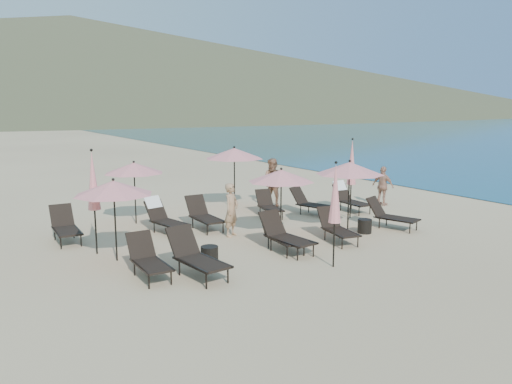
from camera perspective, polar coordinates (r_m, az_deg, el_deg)
ground at (r=14.29m, az=8.66°, el=-6.28°), size 800.00×800.00×0.00m
volcanic_headland at (r=323.91m, az=-18.24°, el=13.39°), size 690.00×690.00×55.00m
lounger_0 at (r=11.94m, az=-12.23°, el=-7.44°), size 0.66×1.65×0.94m
lounger_1 at (r=11.80m, az=-6.88°, el=-7.21°), size 0.92×1.91×1.06m
lounger_2 at (r=13.81m, az=2.88°, el=-4.82°), size 0.78×1.71×0.95m
lounger_3 at (r=13.66m, az=3.34°, el=-4.86°), size 0.81×1.82×1.02m
lounger_4 at (r=14.81m, az=9.22°, el=-3.98°), size 0.93×1.70×0.93m
lounger_5 at (r=16.77m, az=15.12°, el=-2.52°), size 1.11×1.78×0.96m
lounger_6 at (r=15.68m, az=-20.97°, el=-3.63°), size 0.72×1.75×0.99m
lounger_7 at (r=15.91m, az=-10.51°, el=-2.76°), size 0.97×1.81×1.07m
lounger_8 at (r=16.19m, az=-6.00°, el=-2.58°), size 0.70×1.76×1.00m
lounger_9 at (r=17.94m, az=1.45°, el=-1.48°), size 0.93×1.64×0.89m
lounger_10 at (r=18.34m, az=6.25°, el=-1.18°), size 1.12×1.78×0.96m
lounger_11 at (r=19.17m, az=10.58°, el=-0.61°), size 0.70×1.75×1.07m
umbrella_open_0 at (r=13.03m, az=-15.97°, el=0.46°), size 2.00×2.00×2.15m
umbrella_open_1 at (r=14.75m, az=2.90°, el=1.86°), size 1.99×1.99×2.14m
umbrella_open_2 at (r=15.76m, az=10.65°, el=2.68°), size 2.12×2.12×2.29m
umbrella_open_3 at (r=17.06m, az=-13.78°, el=2.67°), size 1.99×1.99×2.14m
umbrella_open_4 at (r=19.05m, az=-2.50°, el=4.43°), size 2.25×2.25×2.42m
umbrella_closed_0 at (r=12.19m, az=9.04°, el=-0.23°), size 0.31×0.31×2.64m
umbrella_closed_1 at (r=17.70m, az=10.89°, el=3.30°), size 0.33×0.33×2.84m
umbrella_closed_2 at (r=13.80m, az=-18.13°, el=1.16°), size 0.33×0.33×2.84m
side_table_0 at (r=12.66m, az=-5.33°, el=-7.23°), size 0.44×0.44×0.47m
side_table_1 at (r=16.00m, az=12.31°, el=-3.83°), size 0.44×0.44×0.44m
beachgoer_a at (r=15.16m, az=-2.82°, el=-2.05°), size 0.71×0.65×1.64m
beachgoer_b at (r=19.69m, az=1.99°, el=1.11°), size 1.09×1.16×1.89m
beachgoer_c at (r=20.45m, az=14.31°, el=0.67°), size 0.58×0.98×1.57m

